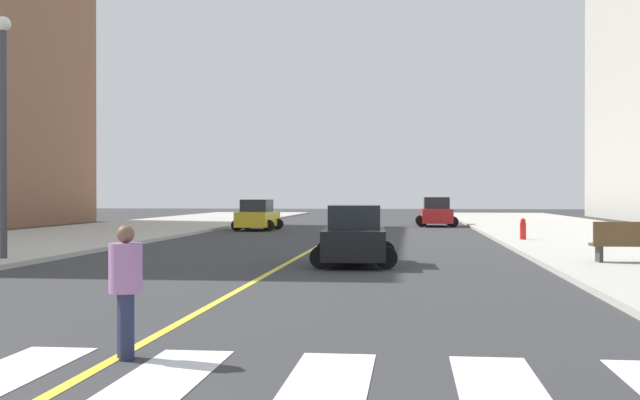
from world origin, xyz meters
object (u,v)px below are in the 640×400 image
object	(u,v)px
car_yellow_third	(258,216)
pedestrian_crossing	(126,285)
car_black_nearest	(354,237)
car_red_second	(436,213)
street_lamp	(3,115)
fire_hydrant	(523,229)
park_bench	(625,243)

from	to	relation	value
car_yellow_third	pedestrian_crossing	distance (m)	35.11
car_black_nearest	car_yellow_third	distance (m)	22.55
car_red_second	pedestrian_crossing	distance (m)	41.88
car_yellow_third	street_lamp	world-z (taller)	street_lamp
car_black_nearest	car_red_second	distance (m)	28.46
fire_hydrant	street_lamp	distance (m)	20.53
fire_hydrant	street_lamp	world-z (taller)	street_lamp
pedestrian_crossing	car_red_second	bearing A→B (deg)	-35.16
car_red_second	street_lamp	xyz separation A→B (m)	(-13.44, -28.98, 3.47)
pedestrian_crossing	street_lamp	distance (m)	15.50
car_red_second	park_bench	size ratio (longest dim) A/B	2.30
car_yellow_third	pedestrian_crossing	xyz separation A→B (m)	(5.15, -34.73, 0.08)
car_yellow_third	fire_hydrant	distance (m)	16.86
car_yellow_third	park_bench	size ratio (longest dim) A/B	2.19
park_bench	car_black_nearest	bearing A→B (deg)	87.02
park_bench	fire_hydrant	xyz separation A→B (m)	(-1.20, 11.12, -0.11)
car_red_second	street_lamp	bearing A→B (deg)	64.13
car_red_second	street_lamp	world-z (taller)	street_lamp
car_yellow_third	street_lamp	distance (m)	22.64
car_yellow_third	fire_hydrant	bearing A→B (deg)	-35.66
car_yellow_third	fire_hydrant	xyz separation A→B (m)	(13.24, -10.44, -0.24)
car_black_nearest	fire_hydrant	distance (m)	12.64
car_red_second	car_yellow_third	bearing A→B (deg)	32.78
park_bench	pedestrian_crossing	xyz separation A→B (m)	(-9.29, -13.17, 0.21)
car_black_nearest	park_bench	size ratio (longest dim) A/B	2.14
car_yellow_third	fire_hydrant	world-z (taller)	car_yellow_third
park_bench	street_lamp	distance (m)	18.03
car_red_second	fire_hydrant	world-z (taller)	car_red_second
park_bench	pedestrian_crossing	distance (m)	16.12
park_bench	fire_hydrant	bearing A→B (deg)	4.16
car_red_second	car_yellow_third	world-z (taller)	car_red_second
car_black_nearest	car_yellow_third	xyz separation A→B (m)	(-7.00, 21.43, 0.02)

